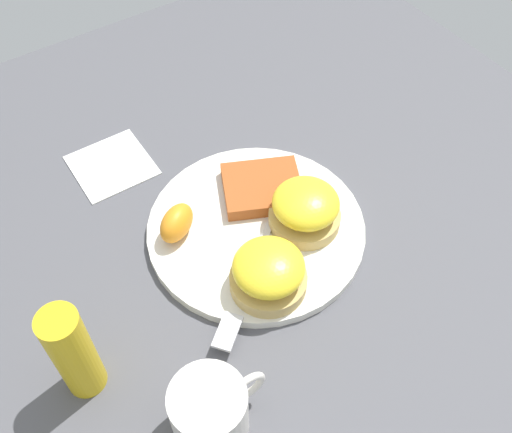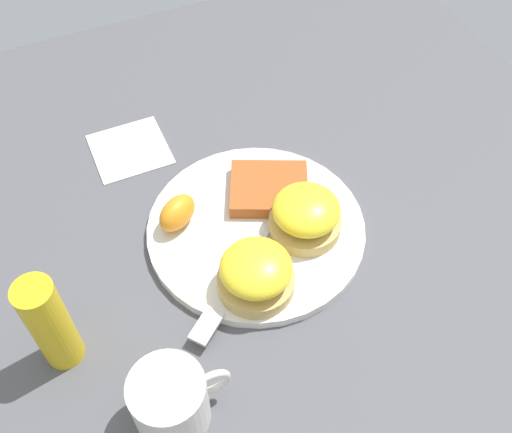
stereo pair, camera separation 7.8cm
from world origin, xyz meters
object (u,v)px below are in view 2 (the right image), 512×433
(sandwich_benedict_left, at_px, (256,273))
(sandwich_benedict_right, at_px, (306,215))
(fork, at_px, (237,278))
(orange_wedge, at_px, (177,213))
(cup, at_px, (171,401))
(condiment_bottle, at_px, (50,324))
(hashbrown_patty, at_px, (269,189))

(sandwich_benedict_left, relative_size, sandwich_benedict_right, 1.00)
(sandwich_benedict_right, distance_m, fork, 0.12)
(sandwich_benedict_right, xyz_separation_m, fork, (-0.11, -0.04, -0.03))
(sandwich_benedict_left, relative_size, orange_wedge, 1.60)
(sandwich_benedict_right, relative_size, fork, 0.50)
(fork, height_order, cup, cup)
(fork, bearing_deg, condiment_bottle, -179.05)
(sandwich_benedict_right, distance_m, cup, 0.29)
(sandwich_benedict_right, height_order, condiment_bottle, condiment_bottle)
(sandwich_benedict_left, height_order, fork, sandwich_benedict_left)
(hashbrown_patty, relative_size, orange_wedge, 1.77)
(hashbrown_patty, xyz_separation_m, cup, (-0.22, -0.24, 0.02))
(sandwich_benedict_right, bearing_deg, sandwich_benedict_left, -150.07)
(sandwich_benedict_left, bearing_deg, hashbrown_patty, 58.97)
(fork, xyz_separation_m, condiment_bottle, (-0.22, -0.00, 0.05))
(condiment_bottle, bearing_deg, fork, 0.95)
(fork, bearing_deg, hashbrown_patty, 49.24)
(sandwich_benedict_left, xyz_separation_m, condiment_bottle, (-0.24, 0.02, 0.03))
(sandwich_benedict_left, distance_m, fork, 0.04)
(sandwich_benedict_left, bearing_deg, orange_wedge, 112.27)
(condiment_bottle, bearing_deg, sandwich_benedict_right, 6.73)
(sandwich_benedict_right, xyz_separation_m, condiment_bottle, (-0.33, -0.04, 0.03))
(hashbrown_patty, bearing_deg, cup, -133.30)
(sandwich_benedict_right, bearing_deg, condiment_bottle, -173.27)
(hashbrown_patty, height_order, cup, cup)
(orange_wedge, relative_size, condiment_bottle, 0.42)
(cup, bearing_deg, sandwich_benedict_right, 33.96)
(cup, bearing_deg, hashbrown_patty, 46.70)
(sandwich_benedict_right, xyz_separation_m, orange_wedge, (-0.15, 0.08, -0.01))
(hashbrown_patty, bearing_deg, orange_wedge, 179.07)
(sandwich_benedict_left, distance_m, hashbrown_patty, 0.15)
(sandwich_benedict_right, distance_m, orange_wedge, 0.17)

